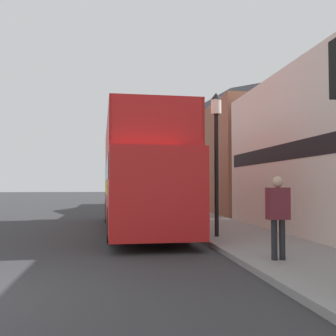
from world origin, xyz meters
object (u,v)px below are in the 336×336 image
at_px(parked_car_ahead_of_bus, 138,202).
at_px(lamp_post_nearest, 216,136).
at_px(lamp_post_third, 157,161).
at_px(tour_bus, 139,183).
at_px(lamp_post_second, 171,156).
at_px(pedestrian_second, 278,210).

height_order(parked_car_ahead_of_bus, lamp_post_nearest, lamp_post_nearest).
bearing_deg(lamp_post_nearest, lamp_post_third, 89.42).
xyz_separation_m(tour_bus, lamp_post_second, (2.04, 5.33, 1.49)).
relative_size(parked_car_ahead_of_bus, lamp_post_second, 1.02).
relative_size(pedestrian_second, lamp_post_nearest, 0.39).
bearing_deg(tour_bus, pedestrian_second, -72.81).
relative_size(parked_car_ahead_of_bus, pedestrian_second, 2.62).
xyz_separation_m(lamp_post_nearest, lamp_post_third, (0.18, 17.43, 0.29)).
xyz_separation_m(parked_car_ahead_of_bus, pedestrian_second, (1.92, -15.81, 0.51)).
xyz_separation_m(pedestrian_second, lamp_post_second, (-0.39, 12.61, 2.08)).
xyz_separation_m(tour_bus, parked_car_ahead_of_bus, (0.51, 8.53, -1.10)).
height_order(parked_car_ahead_of_bus, pedestrian_second, pedestrian_second).
distance_m(tour_bus, lamp_post_second, 5.90).
bearing_deg(tour_bus, lamp_post_nearest, -58.75).
distance_m(pedestrian_second, lamp_post_third, 21.45).
xyz_separation_m(parked_car_ahead_of_bus, lamp_post_third, (1.83, 5.51, 2.83)).
xyz_separation_m(parked_car_ahead_of_bus, lamp_post_nearest, (1.65, -11.92, 2.54)).
distance_m(parked_car_ahead_of_bus, lamp_post_third, 6.46).
bearing_deg(lamp_post_nearest, pedestrian_second, -86.00).
xyz_separation_m(tour_bus, lamp_post_third, (2.34, 14.04, 1.74)).
distance_m(parked_car_ahead_of_bus, pedestrian_second, 15.94).
bearing_deg(parked_car_ahead_of_bus, pedestrian_second, -86.46).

